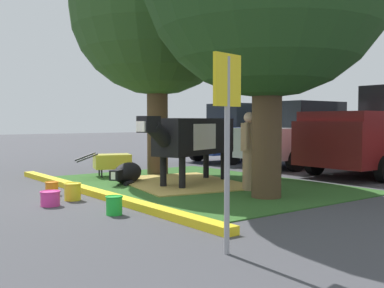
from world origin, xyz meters
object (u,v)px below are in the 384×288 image
shade_tree_left (157,9)px  parking_sign (227,113)px  bucket_yellow (73,191)px  bucket_pink (50,198)px  calf_lying (127,173)px  person_handler (249,149)px  sedan_silver (304,135)px  cow_holstein (192,137)px  sedan_blue (244,133)px  person_visitor_near (266,148)px  bucket_orange (52,188)px  bucket_green (114,205)px  wheelbarrow (113,162)px

shade_tree_left → parking_sign: shade_tree_left is taller
bucket_yellow → bucket_pink: 0.60m
calf_lying → person_handler: bearing=29.8°
shade_tree_left → parking_sign: size_ratio=3.07×
bucket_pink → bucket_yellow: bearing=119.4°
sedan_silver → parking_sign: bearing=-55.1°
shade_tree_left → bucket_pink: 6.34m
cow_holstein → person_handler: size_ratio=1.88×
cow_holstein → shade_tree_left: bearing=168.2°
calf_lying → parking_sign: bearing=-18.7°
bucket_yellow → cow_holstein: bearing=95.5°
bucket_pink → sedan_blue: bearing=117.1°
bucket_yellow → person_visitor_near: bearing=82.9°
shade_tree_left → calf_lying: shade_tree_left is taller
parking_sign → sedan_silver: (-5.81, 8.31, -0.54)m
parking_sign → bucket_pink: bearing=-172.6°
bucket_orange → sedan_blue: (-3.32, 8.25, 0.85)m
parking_sign → bucket_orange: size_ratio=8.09×
shade_tree_left → person_visitor_near: bearing=19.2°
cow_holstein → calf_lying: (-1.08, -1.05, -0.84)m
bucket_pink → sedan_silver: size_ratio=0.08×
person_handler → parking_sign: (3.09, -3.32, 0.66)m
shade_tree_left → bucket_orange: 5.67m
bucket_pink → sedan_silver: 9.06m
bucket_orange → sedan_silver: bearing=95.2°
calf_lying → person_visitor_near: (1.92, 2.52, 0.58)m
bucket_orange → bucket_green: size_ratio=0.91×
cow_holstein → parking_sign: parking_sign is taller
bucket_yellow → bucket_pink: bearing=-60.6°
cow_holstein → sedan_silver: 5.53m
bucket_green → parking_sign: bearing=-0.1°
calf_lying → bucket_orange: bearing=-74.7°
cow_holstein → bucket_green: bearing=-57.1°
person_visitor_near → sedan_silver: bearing=118.7°
wheelbarrow → bucket_pink: size_ratio=4.67×
person_visitor_near → bucket_yellow: (-0.55, -4.41, -0.65)m
bucket_orange → bucket_pink: (1.12, -0.44, -0.00)m
bucket_orange → bucket_pink: bearing=-21.5°
parking_sign → bucket_orange: 5.24m
person_visitor_near → bucket_yellow: size_ratio=4.85×
shade_tree_left → person_handler: bearing=-1.1°
parking_sign → bucket_orange: bearing=-179.2°
cow_holstein → bucket_green: size_ratio=10.37×
calf_lying → cow_holstein: bearing=44.2°
cow_holstein → sedan_silver: (-1.30, 5.37, -0.09)m
wheelbarrow → cow_holstein: bearing=16.9°
person_handler → bucket_green: 3.43m
shade_tree_left → person_visitor_near: 4.71m
person_visitor_near → parking_sign: bearing=-50.3°
calf_lying → parking_sign: 6.04m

